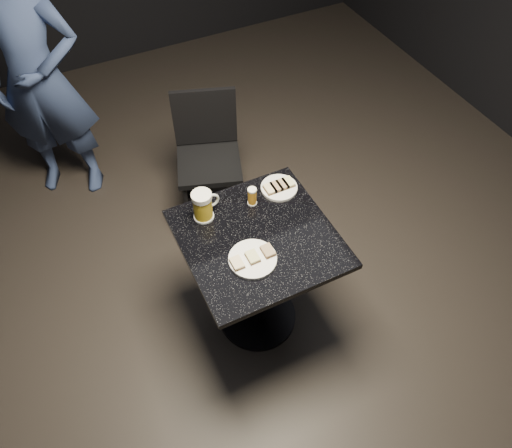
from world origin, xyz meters
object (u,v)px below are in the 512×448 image
object	(u,v)px
beer_mug	(203,205)
beer_tumbler	(252,196)
plate_large	(253,259)
patron	(38,79)
plate_small	(279,188)
table	(258,266)
chair	(208,151)

from	to	relation	value
beer_mug	beer_tumbler	bearing A→B (deg)	-5.41
plate_large	patron	world-z (taller)	patron
plate_large	beer_tumbler	size ratio (longest dim) A/B	2.23
plate_large	beer_tumbler	xyz separation A→B (m)	(0.15, 0.31, 0.04)
beer_tumbler	plate_large	bearing A→B (deg)	-115.52
patron	beer_mug	distance (m)	1.44
plate_small	table	world-z (taller)	plate_small
patron	beer_tumbler	bearing A→B (deg)	-36.38
plate_small	patron	size ratio (longest dim) A/B	0.11
plate_large	chair	size ratio (longest dim) A/B	0.25
beer_tumbler	chair	size ratio (longest dim) A/B	0.11
plate_large	beer_tumbler	distance (m)	0.35
beer_mug	chair	size ratio (longest dim) A/B	0.18
beer_tumbler	table	bearing A→B (deg)	-108.66
beer_mug	patron	bearing A→B (deg)	110.48
patron	beer_mug	world-z (taller)	patron
plate_small	plate_large	bearing A→B (deg)	-132.72
plate_large	patron	bearing A→B (deg)	109.61
table	beer_mug	bearing A→B (deg)	128.09
chair	patron	bearing A→B (deg)	140.42
plate_small	beer_mug	world-z (taller)	beer_mug
patron	plate_large	bearing A→B (deg)	-45.37
plate_small	table	size ratio (longest dim) A/B	0.25
chair	plate_small	bearing A→B (deg)	-80.01
patron	beer_tumbler	size ratio (longest dim) A/B	17.34
patron	chair	xyz separation A→B (m)	(0.79, -0.65, -0.35)
plate_small	patron	bearing A→B (deg)	124.16
plate_large	plate_small	size ratio (longest dim) A/B	1.18
plate_small	chair	xyz separation A→B (m)	(-0.12, 0.69, -0.26)
plate_large	table	distance (m)	0.28
beer_mug	chair	bearing A→B (deg)	67.61
chair	table	bearing A→B (deg)	-96.85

